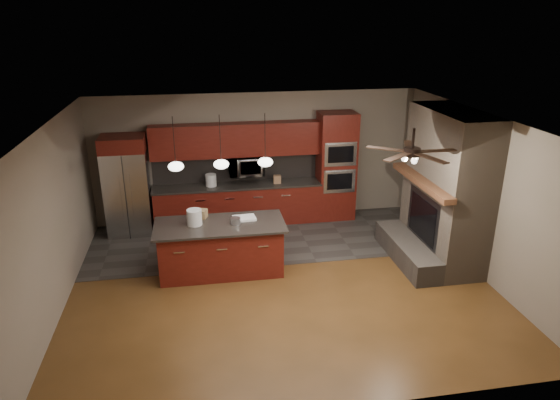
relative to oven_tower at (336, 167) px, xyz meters
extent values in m
plane|color=brown|center=(-1.70, -2.69, -1.19)|extent=(7.00, 7.00, 0.00)
cube|color=white|center=(-1.70, -2.69, 1.61)|extent=(7.00, 6.00, 0.02)
cube|color=gray|center=(-1.70, 0.31, 0.21)|extent=(7.00, 0.02, 2.80)
cube|color=gray|center=(1.80, -2.69, 0.21)|extent=(0.02, 6.00, 2.80)
cube|color=gray|center=(-5.20, -2.69, 0.21)|extent=(0.02, 6.00, 2.80)
cube|color=#363431|center=(-1.70, -0.89, -1.19)|extent=(7.00, 2.40, 0.01)
cube|color=#6C5D4D|center=(1.40, -2.29, 0.21)|extent=(0.80, 2.00, 2.80)
cube|color=#4C463F|center=(0.75, -2.29, -0.99)|extent=(0.50, 2.00, 0.40)
cube|color=#2D2D30|center=(1.02, -2.29, -0.37)|extent=(0.05, 1.20, 0.95)
cube|color=black|center=(1.00, -2.29, -0.37)|extent=(0.02, 1.00, 0.75)
cube|color=brown|center=(0.90, -2.29, 0.36)|extent=(0.22, 2.10, 0.10)
cube|color=#5F1811|center=(-2.18, 0.01, -0.76)|extent=(3.55, 0.60, 0.86)
cube|color=black|center=(-2.18, 0.01, -0.31)|extent=(3.59, 0.64, 0.04)
cube|color=black|center=(-2.18, 0.29, 0.01)|extent=(3.55, 0.03, 0.60)
cube|color=#5F1811|center=(-2.18, 0.13, 0.66)|extent=(3.55, 0.35, 0.70)
cube|color=#5F1811|center=(0.00, 0.01, 0.00)|extent=(0.80, 0.60, 2.38)
cube|color=silver|center=(0.00, -0.30, -0.24)|extent=(0.70, 0.03, 0.52)
cube|color=black|center=(0.00, -0.32, -0.24)|extent=(0.55, 0.02, 0.35)
cube|color=silver|center=(0.00, -0.30, 0.36)|extent=(0.70, 0.03, 0.52)
cube|color=black|center=(0.00, -0.32, 0.36)|extent=(0.55, 0.02, 0.35)
imported|color=silver|center=(-1.98, 0.06, 0.11)|extent=(0.73, 0.41, 0.50)
cube|color=silver|center=(-4.44, -0.07, -0.31)|extent=(0.89, 0.72, 1.77)
cube|color=#2D2D30|center=(-4.44, -0.44, -0.31)|extent=(0.02, 0.02, 1.75)
cube|color=silver|center=(-4.54, -0.45, -0.25)|extent=(0.03, 0.03, 0.89)
cube|color=silver|center=(-4.34, -0.45, -0.25)|extent=(0.03, 0.03, 0.89)
cube|color=#5F1811|center=(-4.44, -0.08, 0.73)|extent=(0.89, 0.72, 0.30)
cube|color=#5F1811|center=(-2.68, -2.11, -0.75)|extent=(2.12, 0.90, 0.88)
cube|color=black|center=(-2.68, -2.11, -0.29)|extent=(2.27, 1.05, 0.04)
cylinder|color=silver|center=(-3.10, -2.07, -0.13)|extent=(0.32, 0.32, 0.28)
cylinder|color=#ACADB1|center=(-2.40, -2.15, -0.21)|extent=(0.22, 0.22, 0.11)
cube|color=white|center=(-2.23, -1.96, -0.25)|extent=(0.41, 0.30, 0.04)
cube|color=olive|center=(-3.00, -1.76, -0.20)|extent=(0.29, 0.25, 0.15)
cylinder|color=silver|center=(-2.73, 0.01, -0.16)|extent=(0.26, 0.26, 0.26)
cube|color=#8E6749|center=(-1.32, -0.04, -0.20)|extent=(0.17, 0.14, 0.17)
cylinder|color=black|center=(-3.35, -1.99, 1.22)|extent=(0.01, 0.01, 0.78)
ellipsoid|color=white|center=(-3.35, -1.99, 0.77)|extent=(0.26, 0.26, 0.16)
cylinder|color=black|center=(-2.60, -1.99, 1.22)|extent=(0.01, 0.01, 0.78)
ellipsoid|color=white|center=(-2.60, -1.99, 0.77)|extent=(0.26, 0.26, 0.16)
cylinder|color=black|center=(-1.85, -1.99, 1.22)|extent=(0.01, 0.01, 0.78)
ellipsoid|color=white|center=(-1.85, -1.99, 0.77)|extent=(0.26, 0.26, 0.16)
cylinder|color=black|center=(0.10, -3.49, 1.46)|extent=(0.04, 0.04, 0.30)
cylinder|color=black|center=(0.10, -3.49, 1.26)|extent=(0.24, 0.24, 0.12)
cube|color=#331D14|center=(0.48, -3.49, 1.26)|extent=(0.60, 0.12, 0.01)
cube|color=#331D14|center=(0.22, -3.13, 1.26)|extent=(0.30, 0.61, 0.01)
cube|color=#331D14|center=(-0.21, -3.27, 1.26)|extent=(0.56, 0.45, 0.01)
cube|color=#331D14|center=(-0.21, -3.72, 1.26)|extent=(0.56, 0.45, 0.01)
cube|color=#331D14|center=(0.22, -3.85, 1.26)|extent=(0.30, 0.61, 0.01)
camera|label=1|loc=(-3.01, -10.10, 3.17)|focal=32.00mm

